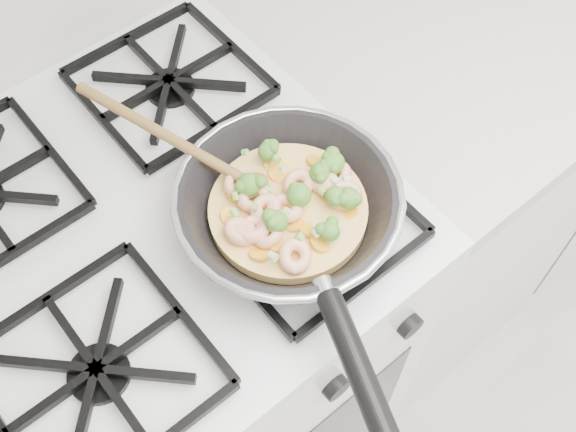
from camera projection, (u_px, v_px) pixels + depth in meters
stove at (184, 344)px, 1.26m from camera, size 0.60×0.60×0.92m
counter_right at (482, 128)px, 1.54m from camera, size 1.00×0.60×0.90m
skillet at (289, 208)px, 0.83m from camera, size 0.28×0.59×0.09m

